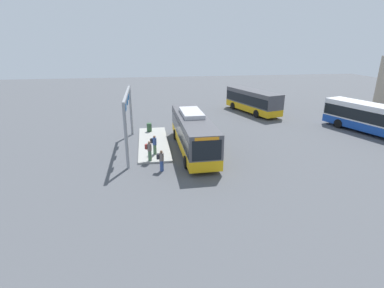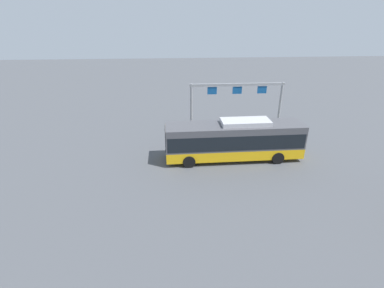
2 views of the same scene
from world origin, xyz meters
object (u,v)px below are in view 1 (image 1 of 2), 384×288
(bus_background_right, at_px, (253,100))
(person_boarding, at_px, (161,160))
(person_waiting_near, at_px, (149,150))
(bus_main, at_px, (193,131))
(trash_bin, at_px, (149,127))
(person_waiting_mid, at_px, (154,144))
(bus_background_left, at_px, (372,117))

(bus_background_right, distance_m, person_boarding, 22.26)
(person_waiting_near, bearing_deg, person_boarding, -41.61)
(bus_main, distance_m, person_waiting_near, 4.59)
(bus_main, relative_size, person_boarding, 6.81)
(bus_background_right, xyz_separation_m, person_waiting_near, (15.76, -14.44, -0.73))
(bus_background_right, relative_size, trash_bin, 10.94)
(person_boarding, distance_m, person_waiting_mid, 3.29)
(person_waiting_near, height_order, person_waiting_mid, same)
(person_boarding, bearing_deg, bus_main, 66.70)
(bus_main, xyz_separation_m, person_boarding, (4.08, -3.08, -0.92))
(bus_main, height_order, bus_background_left, bus_main)
(bus_background_right, bearing_deg, person_waiting_mid, 119.10)
(person_boarding, bearing_deg, bus_background_right, 66.09)
(bus_main, bearing_deg, person_waiting_mid, -77.60)
(bus_background_left, bearing_deg, person_boarding, -91.96)
(bus_main, relative_size, person_waiting_near, 6.81)
(person_waiting_mid, bearing_deg, person_waiting_near, -81.20)
(bus_main, height_order, person_waiting_near, bus_main)
(person_boarding, relative_size, person_waiting_near, 1.00)
(bus_main, xyz_separation_m, bus_background_right, (-13.52, 10.50, -0.04))
(person_waiting_mid, bearing_deg, bus_background_left, 34.21)
(bus_main, distance_m, person_waiting_mid, 3.65)
(person_waiting_mid, bearing_deg, bus_main, 39.77)
(bus_background_right, distance_m, person_waiting_mid, 20.04)
(bus_background_left, relative_size, bus_background_right, 1.06)
(bus_background_left, height_order, bus_background_right, same)
(person_waiting_mid, bearing_deg, bus_background_right, 72.26)
(person_boarding, bearing_deg, person_waiting_mid, 110.66)
(bus_background_left, distance_m, trash_bin, 23.72)
(person_waiting_near, xyz_separation_m, trash_bin, (-8.29, 0.12, -0.44))
(person_boarding, xyz_separation_m, person_waiting_mid, (-3.27, -0.40, 0.16))
(person_waiting_mid, relative_size, trash_bin, 1.86)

